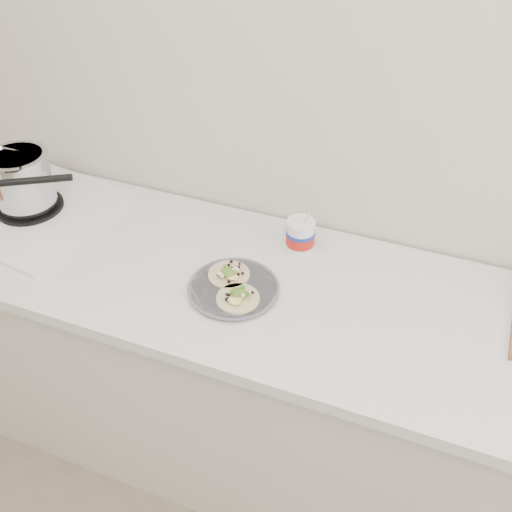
% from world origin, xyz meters
% --- Properties ---
extents(counter, '(2.44, 0.66, 0.90)m').
position_xyz_m(counter, '(0.00, 1.43, 0.45)').
color(counter, silver).
rests_on(counter, ground).
extents(stove, '(0.60, 0.56, 0.26)m').
position_xyz_m(stove, '(-0.92, 1.47, 0.99)').
color(stove, silver).
rests_on(stove, counter).
extents(taco_plate, '(0.26, 0.26, 0.04)m').
position_xyz_m(taco_plate, '(-0.13, 1.36, 0.92)').
color(taco_plate, '#5D5D65').
rests_on(taco_plate, counter).
extents(tub, '(0.09, 0.09, 0.20)m').
position_xyz_m(tub, '(-0.01, 1.60, 0.96)').
color(tub, white).
rests_on(tub, counter).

